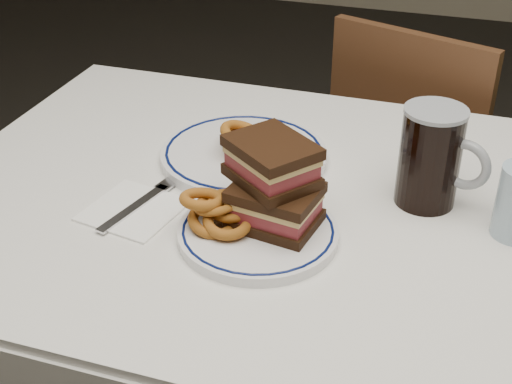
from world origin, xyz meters
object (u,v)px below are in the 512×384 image
(reuben_sandwich, at_px, (274,184))
(beer_mug, at_px, (432,157))
(far_plate, at_px, (244,154))
(chair_far, at_px, (417,168))
(main_plate, at_px, (258,232))

(reuben_sandwich, relative_size, beer_mug, 0.98)
(beer_mug, bearing_deg, far_plate, 172.85)
(reuben_sandwich, distance_m, beer_mug, 0.26)
(reuben_sandwich, xyz_separation_m, far_plate, (-0.11, 0.19, -0.07))
(reuben_sandwich, distance_m, far_plate, 0.23)
(chair_far, bearing_deg, reuben_sandwich, -101.31)
(chair_far, relative_size, reuben_sandwich, 5.31)
(chair_far, xyz_separation_m, reuben_sandwich, (-0.16, -0.78, 0.37))
(far_plate, bearing_deg, chair_far, 65.29)
(chair_far, bearing_deg, beer_mug, -84.66)
(reuben_sandwich, bearing_deg, far_plate, 120.29)
(chair_far, distance_m, main_plate, 0.87)
(chair_far, relative_size, main_plate, 3.53)
(chair_far, xyz_separation_m, main_plate, (-0.17, -0.81, 0.29))
(chair_far, xyz_separation_m, beer_mug, (0.06, -0.62, 0.37))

